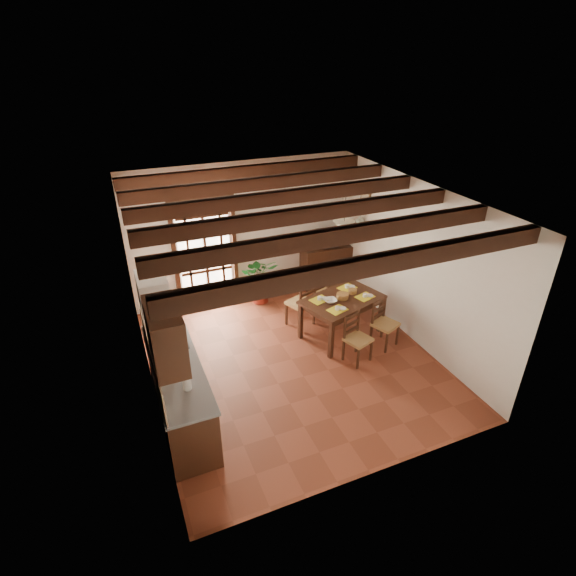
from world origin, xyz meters
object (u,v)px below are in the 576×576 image
chair_near_right (384,332)px  potted_plant (260,277)px  dining_table (342,303)px  chair_near_left (357,347)px  chair_far_left (301,311)px  pendant_lamp (344,225)px  crt_tv (328,238)px  sideboard (326,265)px  chair_far_right (327,301)px  kitchen_counter (179,390)px

chair_near_right → potted_plant: (-1.49, 2.28, 0.30)m
dining_table → chair_near_left: bearing=-116.1°
chair_near_right → chair_near_left: bearing=174.4°
chair_far_left → dining_table: bearing=111.3°
dining_table → pendant_lamp: pendant_lamp is taller
chair_near_left → crt_tv: size_ratio=2.10×
chair_near_right → chair_far_left: size_ratio=0.91×
chair_near_right → sideboard: (0.11, 2.45, 0.18)m
chair_far_left → pendant_lamp: pendant_lamp is taller
dining_table → chair_far_right: 0.88m
chair_far_left → sideboard: bearing=-154.3°
chair_far_left → potted_plant: (-0.41, 1.12, 0.27)m
dining_table → chair_far_right: (0.12, 0.78, -0.39)m
chair_far_right → crt_tv: bearing=-134.8°
kitchen_counter → crt_tv: 4.71m
sideboard → crt_tv: 0.64m
dining_table → chair_far_left: bearing=116.0°
chair_near_left → chair_far_right: size_ratio=1.01×
kitchen_counter → chair_near_right: size_ratio=2.61×
chair_near_left → crt_tv: (0.77, 2.65, 0.83)m
dining_table → potted_plant: size_ratio=0.75×
pendant_lamp → chair_near_left: bearing=-98.0°
dining_table → chair_far_right: bearing=63.9°
kitchen_counter → chair_near_left: kitchen_counter is taller
chair_far_left → pendant_lamp: 1.92m
kitchen_counter → pendant_lamp: size_ratio=2.66×
crt_tv → pendant_lamp: bearing=-107.1°
pendant_lamp → sideboard: bearing=69.9°
dining_table → sideboard: sideboard is taller
chair_far_right → crt_tv: 1.47m
chair_near_left → dining_table: bearing=61.6°
kitchen_counter → crt_tv: size_ratio=5.60×
chair_far_left → sideboard: 1.77m
kitchen_counter → chair_far_left: size_ratio=2.37×
chair_near_right → potted_plant: bearing=100.5°
chair_near_right → chair_far_left: (-1.08, 1.15, 0.03)m
kitchen_counter → chair_far_left: bearing=31.1°
potted_plant → chair_near_left: bearing=-71.6°
chair_near_left → chair_far_left: (-0.41, 1.35, 0.03)m
chair_near_right → crt_tv: crt_tv is taller
pendant_lamp → chair_far_right: bearing=79.7°
kitchen_counter → chair_far_right: bearing=28.5°
chair_near_right → chair_far_right: size_ratio=1.03×
dining_table → chair_far_right: size_ratio=1.89×
sideboard → dining_table: bearing=-105.3°
pendant_lamp → potted_plant: bearing=120.7°
chair_near_left → chair_near_right: size_ratio=0.98×
chair_near_right → sideboard: bearing=64.7°
chair_near_left → chair_far_left: 1.42m
potted_plant → chair_far_left: bearing=-69.9°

